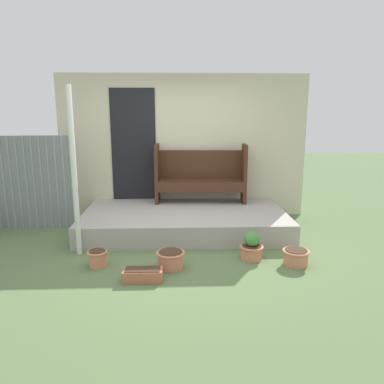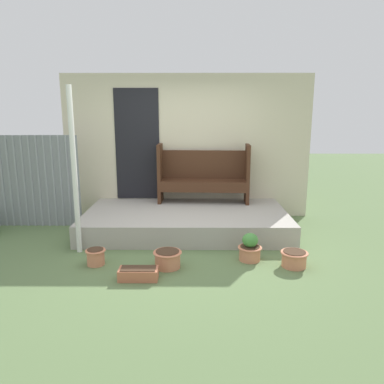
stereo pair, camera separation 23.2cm
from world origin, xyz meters
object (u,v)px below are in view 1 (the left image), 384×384
Objects in this scene: bench at (201,173)px; flower_pot_left at (97,258)px; flower_pot_far_right at (296,256)px; flower_pot_middle at (171,259)px; planter_box_rect at (143,275)px; flower_pot_right at (252,248)px; support_post at (74,173)px.

flower_pot_left is at bearing -122.72° from bench.
flower_pot_far_right is (1.12, -2.10, -0.74)m from bench.
bench is 2.31m from flower_pot_middle.
planter_box_rect is at bearing -106.02° from bench.
flower_pot_left is 0.75m from planter_box_rect.
flower_pot_right is at bearing 4.49° from flower_pot_left.
support_post is 8.74× the size of flower_pot_left.
bench is 4.42× the size of flower_pot_middle.
support_post reaches higher than flower_pot_left.
flower_pot_right reaches higher than flower_pot_left.
bench reaches higher than flower_pot_left.
flower_pot_left is 2.56m from flower_pot_far_right.
planter_box_rect is (0.96, -0.88, -1.07)m from support_post.
bench is at bearing 71.56° from planter_box_rect.
support_post is 2.58m from flower_pot_right.
bench is 2.61m from flower_pot_left.
support_post is 1.69m from planter_box_rect.
bench is 3.49× the size of planter_box_rect.
planter_box_rect is at bearing -168.84° from flower_pot_far_right.
support_post is 1.41× the size of bench.
flower_pot_left is 0.94m from flower_pot_middle.
flower_pot_middle is at bearing -100.90° from bench.
flower_pot_far_right is (2.91, -0.50, -1.03)m from support_post.
support_post reaches higher than bench.
flower_pot_right is 0.81× the size of planter_box_rect.
flower_pot_right is 0.58m from flower_pot_far_right.
flower_pot_right is (0.58, -1.89, -0.69)m from bench.
flower_pot_middle is at bearing -22.43° from support_post.
flower_pot_right is at bearing -70.61° from bench.
support_post is 1.73m from flower_pot_middle.
bench is at bearing 106.97° from flower_pot_right.
flower_pot_left is 0.56× the size of planter_box_rect.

